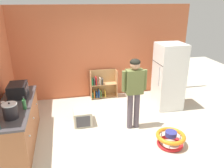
# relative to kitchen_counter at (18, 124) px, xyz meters

# --- Properties ---
(ground_plane) EXTENTS (12.00, 12.00, 0.00)m
(ground_plane) POSITION_rel_kitchen_counter_xyz_m (2.20, -0.19, -0.45)
(ground_plane) COLOR beige
(ground_plane) RESTS_ON ground
(back_wall) EXTENTS (5.20, 0.06, 2.70)m
(back_wall) POSITION_rel_kitchen_counter_xyz_m (2.20, 2.14, 0.90)
(back_wall) COLOR #CC6942
(back_wall) RESTS_ON ground
(kitchen_counter) EXTENTS (0.65, 1.99, 0.90)m
(kitchen_counter) POSITION_rel_kitchen_counter_xyz_m (0.00, 0.00, 0.00)
(kitchen_counter) COLOR #A3623C
(kitchen_counter) RESTS_ON ground
(refrigerator) EXTENTS (0.73, 0.68, 1.78)m
(refrigerator) POSITION_rel_kitchen_counter_xyz_m (3.73, 0.93, 0.44)
(refrigerator) COLOR white
(refrigerator) RESTS_ON ground
(bookshelf) EXTENTS (0.80, 0.28, 0.85)m
(bookshelf) POSITION_rel_kitchen_counter_xyz_m (2.07, 1.96, -0.08)
(bookshelf) COLOR tan
(bookshelf) RESTS_ON ground
(standing_person) EXTENTS (0.57, 0.23, 1.66)m
(standing_person) POSITION_rel_kitchen_counter_xyz_m (2.49, 0.09, 0.56)
(standing_person) COLOR #584E58
(standing_person) RESTS_ON ground
(baby_walker) EXTENTS (0.60, 0.60, 0.32)m
(baby_walker) POSITION_rel_kitchen_counter_xyz_m (3.03, -0.74, -0.29)
(baby_walker) COLOR red
(baby_walker) RESTS_ON ground
(pet_carrier) EXTENTS (0.42, 0.55, 0.36)m
(pet_carrier) POSITION_rel_kitchen_counter_xyz_m (1.34, 0.55, -0.27)
(pet_carrier) COLOR beige
(pet_carrier) RESTS_ON ground
(microwave) EXTENTS (0.37, 0.48, 0.28)m
(microwave) POSITION_rel_kitchen_counter_xyz_m (0.02, 0.40, 0.59)
(microwave) COLOR black
(microwave) RESTS_ON kitchen_counter
(crock_pot) EXTENTS (0.25, 0.25, 0.30)m
(crock_pot) POSITION_rel_kitchen_counter_xyz_m (0.05, -0.55, 0.59)
(crock_pot) COLOR black
(crock_pot) RESTS_ON kitchen_counter
(banana_bunch) EXTENTS (0.12, 0.16, 0.04)m
(banana_bunch) POSITION_rel_kitchen_counter_xyz_m (-0.03, 0.84, 0.48)
(banana_bunch) COLOR yellow
(banana_bunch) RESTS_ON kitchen_counter
(green_glass_bottle) EXTENTS (0.07, 0.07, 0.25)m
(green_glass_bottle) POSITION_rel_kitchen_counter_xyz_m (0.23, -0.24, 0.55)
(green_glass_bottle) COLOR #33753D
(green_glass_bottle) RESTS_ON kitchen_counter
(yellow_cup) EXTENTS (0.08, 0.08, 0.09)m
(yellow_cup) POSITION_rel_kitchen_counter_xyz_m (0.11, 0.74, 0.50)
(yellow_cup) COLOR yellow
(yellow_cup) RESTS_ON kitchen_counter
(white_cup) EXTENTS (0.08, 0.08, 0.09)m
(white_cup) POSITION_rel_kitchen_counter_xyz_m (-0.20, -0.04, 0.50)
(white_cup) COLOR white
(white_cup) RESTS_ON kitchen_counter
(red_cup) EXTENTS (0.08, 0.08, 0.09)m
(red_cup) POSITION_rel_kitchen_counter_xyz_m (-0.18, 0.75, 0.50)
(red_cup) COLOR red
(red_cup) RESTS_ON kitchen_counter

